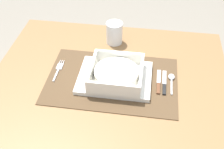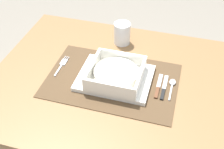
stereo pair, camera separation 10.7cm
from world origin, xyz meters
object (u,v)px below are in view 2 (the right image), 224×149
Objects in this scene: porridge_bowl at (116,74)px; drinking_glass at (122,34)px; dining_table at (109,100)px; butter_knife at (164,89)px; bread_knife at (158,87)px; fork at (62,64)px; spoon at (172,84)px.

drinking_glass is (-0.04, 0.25, 0.00)m from porridge_bowl.
dining_table is 0.29m from drinking_glass.
butter_knife is at bearing 2.57° from porridge_bowl.
porridge_bowl is (0.03, -0.01, 0.15)m from dining_table.
bread_knife is (0.16, 0.01, -0.03)m from porridge_bowl.
dining_table is 6.92× the size of bread_knife.
spoon is (0.43, 0.00, 0.00)m from fork.
butter_knife is at bearing -0.70° from dining_table.
spoon is (0.20, 0.04, -0.03)m from porridge_bowl.
butter_knife is (-0.03, -0.03, -0.00)m from spoon.
bread_knife is (0.39, -0.03, 0.00)m from fork.
porridge_bowl is at bearing -80.44° from drinking_glass.
bread_knife is (-0.05, -0.03, -0.00)m from spoon.
drinking_glass is at bearing 142.31° from spoon.
dining_table is 0.22m from bread_knife.
dining_table is at bearing -177.41° from butter_knife.
drinking_glass reaches higher than fork.
drinking_glass is (-0.22, 0.24, 0.04)m from butter_knife.
butter_knife is at bearing -48.12° from drinking_glass.
fork is at bearing 179.46° from butter_knife.
drinking_glass reaches higher than butter_knife.
butter_knife is at bearing -7.81° from fork.
fork is at bearing 170.88° from bread_knife.
spoon is 0.04m from butter_knife.
bread_knife is at bearing -7.77° from fork.
porridge_bowl is 0.26m from drinking_glass.
dining_table is 7.15× the size of fork.
spoon is 0.84× the size of butter_knife.
porridge_bowl is 2.00× the size of drinking_glass.
bread_knife reaches higher than fork.
fork is 0.29m from drinking_glass.
butter_knife is (0.21, -0.00, 0.12)m from dining_table.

